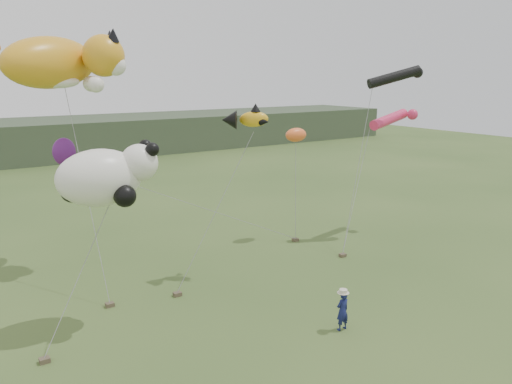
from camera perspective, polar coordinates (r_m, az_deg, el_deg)
ground at (r=18.93m, az=6.42°, el=-14.21°), size 120.00×120.00×0.00m
headland at (r=58.37m, az=-25.83°, el=5.18°), size 90.00×13.00×4.00m
festival_attendant at (r=18.05m, az=9.85°, el=-13.24°), size 0.52×0.34×1.42m
sandbag_anchors at (r=21.63m, az=-4.85°, el=-10.31°), size 14.47×5.14×0.16m
cat_kite at (r=23.59m, az=-21.24°, el=13.68°), size 6.42×4.36×2.73m
fish_kite at (r=21.27m, az=-1.29°, el=8.36°), size 2.21×1.46×1.06m
tube_kites at (r=28.40m, az=15.68°, el=10.15°), size 3.70×2.06×3.42m
panda_kite at (r=17.51m, az=-16.72°, el=1.79°), size 3.40×2.20×2.11m
misc_kites at (r=24.42m, az=-9.13°, el=5.48°), size 12.41×3.02×1.25m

